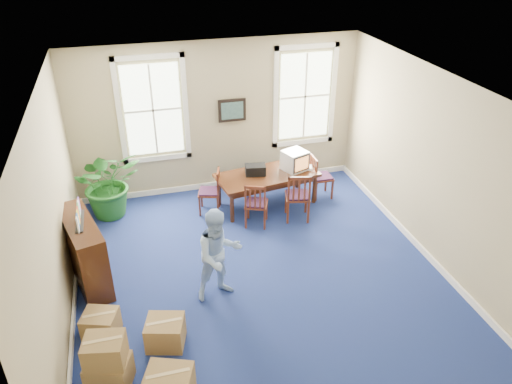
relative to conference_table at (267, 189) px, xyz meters
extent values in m
plane|color=navy|center=(-0.78, -2.22, -0.35)|extent=(6.50, 6.50, 0.00)
plane|color=white|center=(-0.78, -2.22, 2.85)|extent=(6.50, 6.50, 0.00)
plane|color=tan|center=(-0.78, 1.03, 1.25)|extent=(6.50, 0.00, 6.50)
plane|color=tan|center=(-0.78, -5.47, 1.25)|extent=(6.50, 0.00, 6.50)
plane|color=tan|center=(-3.78, -2.22, 1.25)|extent=(0.00, 6.50, 6.50)
plane|color=tan|center=(2.22, -2.22, 1.25)|extent=(0.00, 6.50, 6.50)
cube|color=white|center=(-0.78, 1.00, -0.29)|extent=(6.00, 0.04, 0.12)
cube|color=white|center=(-3.75, -2.22, -0.29)|extent=(0.04, 6.50, 0.12)
cube|color=white|center=(2.19, -2.22, -0.29)|extent=(0.04, 6.50, 0.12)
cube|color=white|center=(0.88, 0.00, 0.37)|extent=(0.23, 0.25, 0.05)
cube|color=black|center=(-0.23, 0.05, 0.45)|extent=(0.44, 0.32, 0.20)
imported|color=#98BBEB|center=(-1.51, -2.53, 0.43)|extent=(0.86, 0.72, 1.55)
cube|color=#3F1F10|center=(-3.53, -1.61, 0.24)|extent=(0.81, 1.55, 1.17)
imported|color=#1B5A1D|center=(-3.11, 0.44, 0.36)|extent=(1.47, 1.35, 1.41)
camera|label=1|loc=(-2.59, -8.61, 4.97)|focal=35.00mm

